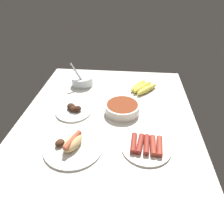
{
  "coord_description": "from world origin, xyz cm",
  "views": [
    {
      "loc": [
        79.13,
        10.28,
        64.67
      ],
      "look_at": [
        -4.46,
        2.27,
        3.0
      ],
      "focal_mm": 32.65,
      "sensor_mm": 36.0,
      "label": 1
    }
  ],
  "objects": [
    {
      "name": "banana_bunch",
      "position": [
        -34.06,
        18.74,
        1.74
      ],
      "size": [
        20.17,
        18.36,
        3.67
      ],
      "color": "#E5D14C",
      "rests_on": "ground_plane"
    },
    {
      "name": "bowl_chili",
      "position": [
        -8.94,
        7.27,
        2.81
      ],
      "size": [
        18.22,
        18.22,
        5.13
      ],
      "color": "white",
      "rests_on": "ground_plane"
    },
    {
      "name": "plate_sausages",
      "position": [
        16.41,
        19.06,
        1.23
      ],
      "size": [
        21.48,
        21.48,
        3.48
      ],
      "color": "white",
      "rests_on": "ground_plane"
    },
    {
      "name": "plate_grilled_meat",
      "position": [
        -6.7,
        -18.53,
        1.12
      ],
      "size": [
        18.98,
        18.98,
        3.97
      ],
      "color": "white",
      "rests_on": "ground_plane"
    },
    {
      "name": "ground_plane",
      "position": [
        0.0,
        0.0,
        -1.5
      ],
      "size": [
        120.0,
        90.0,
        3.0
      ],
      "primitive_type": "cube",
      "color": "silver"
    },
    {
      "name": "bowl_coleslaw",
      "position": [
        -37.17,
        -20.27,
        3.15
      ],
      "size": [
        13.57,
        13.57,
        15.5
      ],
      "color": "silver",
      "rests_on": "ground_plane"
    },
    {
      "name": "plate_hotdog_assembled",
      "position": [
        19.09,
        -12.43,
        1.59
      ],
      "size": [
        25.64,
        25.64,
        5.61
      ],
      "color": "white",
      "rests_on": "ground_plane"
    }
  ]
}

